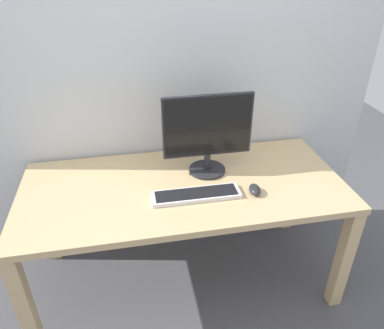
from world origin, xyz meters
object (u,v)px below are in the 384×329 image
desk (184,198)px  monitor (208,132)px  keyboard_primary (196,195)px  mouse (255,190)px

desk → monitor: 0.39m
monitor → keyboard_primary: size_ratio=1.08×
monitor → keyboard_primary: 0.36m
mouse → monitor: bearing=132.0°
keyboard_primary → mouse: mouse is taller
desk → mouse: 0.40m
keyboard_primary → mouse: (0.31, -0.03, 0.01)m
desk → keyboard_primary: bearing=-70.9°
monitor → keyboard_primary: bearing=-114.8°
keyboard_primary → mouse: bearing=-4.8°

